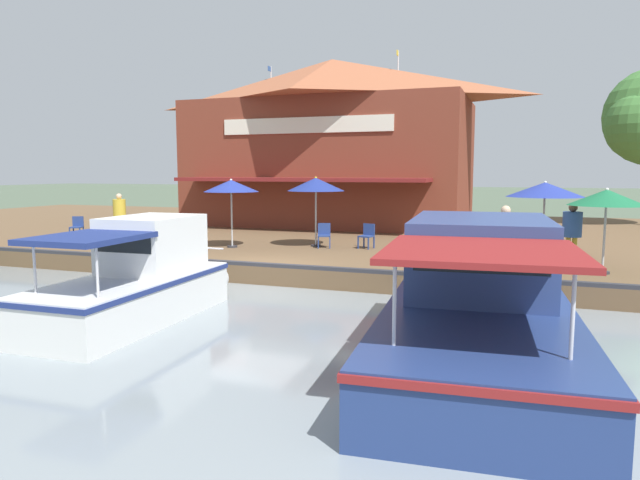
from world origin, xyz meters
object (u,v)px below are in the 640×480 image
Objects in this scene: cafe_chair_facing_river at (495,247)px; cafe_chair_mid_patio at (367,235)px; motorboat_second_along at (147,280)px; cafe_chair_back_row_seat at (77,226)px; cafe_chair_far_corner_seat at (324,234)px; patio_umbrella_mid_patio_right at (545,190)px; person_mid_patio at (119,210)px; patio_umbrella_near_quay_edge at (316,184)px; person_near_entrance at (505,232)px; person_at_quay_edge at (572,227)px; motorboat_distant_upstream at (478,303)px; patio_umbrella_by_entrance at (231,186)px; patio_umbrella_mid_patio_left at (607,198)px; waterfront_restaurant at (332,141)px.

cafe_chair_facing_river is 4.70m from cafe_chair_mid_patio.
cafe_chair_back_row_seat is at bearing -130.59° from motorboat_second_along.
cafe_chair_mid_patio is at bearing 162.49° from motorboat_second_along.
cafe_chair_far_corner_seat is 1.50m from cafe_chair_mid_patio.
patio_umbrella_mid_patio_right reaches higher than motorboat_second_along.
patio_umbrella_near_quay_edge is at bearing 89.43° from person_mid_patio.
person_near_entrance is (4.13, 4.65, 0.67)m from cafe_chair_mid_patio.
motorboat_distant_upstream is at bearing -16.59° from person_at_quay_edge.
motorboat_distant_upstream is (0.03, 7.09, 0.06)m from motorboat_second_along.
patio_umbrella_mid_patio_right is 0.99× the size of patio_umbrella_by_entrance.
cafe_chair_far_corner_seat is at bearing 62.45° from patio_umbrella_near_quay_edge.
person_at_quay_edge is at bearing 86.07° from cafe_chair_back_row_seat.
patio_umbrella_mid_patio_left reaches higher than person_near_entrance.
patio_umbrella_near_quay_edge is 1.05× the size of patio_umbrella_mid_patio_right.
patio_umbrella_near_quay_edge is 0.29× the size of motorboat_distant_upstream.
patio_umbrella_near_quay_edge is at bearing -143.92° from motorboat_distant_upstream.
person_mid_patio is 11.54m from motorboat_second_along.
person_at_quay_edge is at bearing 140.74° from person_near_entrance.
cafe_chair_back_row_seat is at bearing -93.93° from person_at_quay_edge.
person_near_entrance is (3.82, 6.12, 0.67)m from cafe_chair_far_corner_seat.
person_mid_patio is at bearing -34.90° from waterfront_restaurant.
motorboat_distant_upstream is at bearing -24.32° from patio_umbrella_mid_patio_left.
motorboat_second_along is (8.32, -1.25, -0.22)m from cafe_chair_far_corner_seat.
patio_umbrella_by_entrance is 11.66m from motorboat_distant_upstream.
waterfront_restaurant is 1.64× the size of motorboat_distant_upstream.
patio_umbrella_near_quay_edge is 6.64m from cafe_chair_facing_river.
patio_umbrella_mid_patio_right reaches higher than person_mid_patio.
cafe_chair_facing_river is at bearing -96.84° from person_at_quay_edge.
cafe_chair_back_row_seat is 18.23m from person_at_quay_edge.
person_near_entrance is at bearing 78.63° from cafe_chair_back_row_seat.
person_at_quay_edge is at bearing 86.27° from patio_umbrella_by_entrance.
cafe_chair_mid_patio is at bearing -110.92° from patio_umbrella_mid_patio_left.
patio_umbrella_mid_patio_left is 0.93× the size of patio_umbrella_by_entrance.
patio_umbrella_mid_patio_right is at bearing 90.36° from cafe_chair_far_corner_seat.
cafe_chair_mid_patio is at bearing -92.69° from patio_umbrella_mid_patio_right.
patio_umbrella_near_quay_edge is at bearing -117.55° from cafe_chair_far_corner_seat.
cafe_chair_back_row_seat is at bearing -93.56° from cafe_chair_facing_river.
patio_umbrella_by_entrance is (-1.35, -11.60, 0.17)m from patio_umbrella_mid_patio_left.
person_near_entrance reaches higher than cafe_chair_facing_river.
patio_umbrella_mid_patio_right is 4.11m from person_near_entrance.
cafe_chair_back_row_seat is 16.20m from cafe_chair_facing_river.
motorboat_distant_upstream is (6.59, -1.96, -0.82)m from person_at_quay_edge.
cafe_chair_far_corner_seat is (0.05, -7.13, -1.62)m from patio_umbrella_mid_patio_right.
patio_umbrella_near_quay_edge is at bearing 114.90° from patio_umbrella_by_entrance.
person_near_entrance is at bearing 7.89° from cafe_chair_facing_river.
patio_umbrella_mid_patio_left is 2.63× the size of cafe_chair_back_row_seat.
waterfront_restaurant is 16.55× the size of cafe_chair_far_corner_seat.
patio_umbrella_near_quay_edge is (-2.59, -8.92, 0.21)m from patio_umbrella_mid_patio_left.
waterfront_restaurant is 7.77× the size of person_near_entrance.
cafe_chair_back_row_seat is 1.78m from person_mid_patio.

